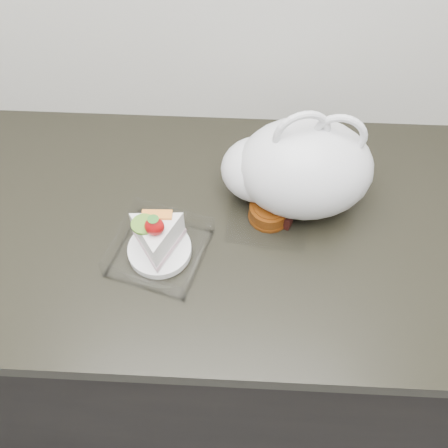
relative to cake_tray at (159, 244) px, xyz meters
The scene contains 4 objects.
counter 0.49m from the cake_tray, 53.47° to the left, with size 2.04×0.64×0.90m.
cake_tray is the anchor object (origin of this frame).
mooncake_wrap 0.23m from the cake_tray, 24.79° to the left, with size 0.18×0.17×0.04m.
plastic_bag 0.30m from the cake_tray, 30.15° to the left, with size 0.31×0.22×0.24m.
Camera 1 is at (0.09, 1.10, 1.72)m, focal length 40.00 mm.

